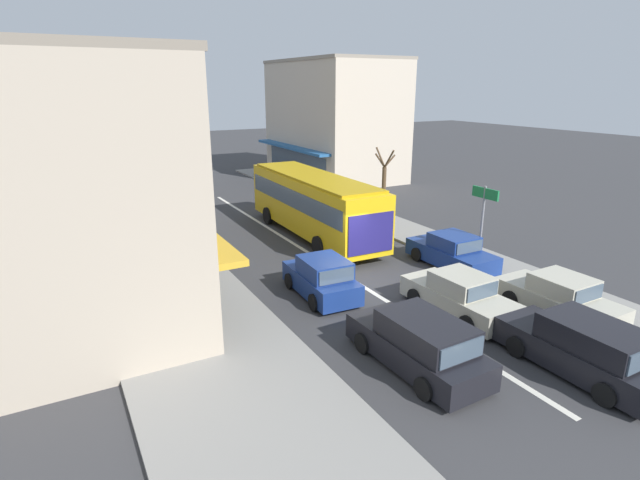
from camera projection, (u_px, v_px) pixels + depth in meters
name	position (u px, v px, depth m)	size (l,w,h in m)	color
ground_plane	(354.00, 281.00, 20.27)	(140.00, 140.00, 0.00)	#353538
lane_centre_line	(309.00, 253.00, 23.62)	(0.20, 28.00, 0.01)	silver
sidewalk_left	(153.00, 263.00, 22.17)	(5.20, 44.00, 0.14)	gray
kerb_right	(390.00, 225.00, 28.11)	(2.80, 44.00, 0.12)	gray
shopfront_corner_near	(58.00, 203.00, 14.62)	(8.40, 7.17, 8.67)	#B2A38E
shopfront_mid_block	(53.00, 182.00, 21.79)	(8.76, 9.09, 7.17)	#B2A38E
shopfront_far_end	(47.00, 144.00, 28.95)	(7.78, 7.93, 8.72)	gray
building_right_far	(333.00, 119.00, 42.23)	(8.13, 12.72, 9.65)	beige
city_bus	(314.00, 201.00, 25.76)	(2.90, 10.90, 3.23)	yellow
sedan_adjacent_lane_trail	(459.00, 295.00, 17.27)	(2.02, 4.26, 1.47)	#B7B29E
wagon_queue_far_back	(584.00, 348.00, 13.64)	(1.96, 4.51, 1.58)	black
hatchback_behind_bus_mid	(322.00, 278.00, 18.66)	(1.95, 3.77, 1.54)	navy
wagon_adjacent_lane_lead	(419.00, 344.00, 13.90)	(2.05, 4.56, 1.58)	black
parked_sedan_kerb_front	(559.00, 298.00, 17.07)	(1.94, 4.22, 1.47)	#B7B29E
parked_sedan_kerb_second	(452.00, 252.00, 21.74)	(1.91, 4.20, 1.47)	navy
traffic_light_downstreet	(155.00, 159.00, 33.70)	(0.33, 0.24, 4.20)	gray
directional_road_sign	(484.00, 208.00, 21.03)	(0.10, 1.40, 3.60)	gray
street_tree_right	(384.00, 188.00, 28.48)	(1.38, 1.71, 4.24)	brown
pedestrian_with_handbag_near	(212.00, 244.00, 21.54)	(0.43, 0.65, 1.63)	#4C4742
pedestrian_browsing_midblock	(163.00, 203.00, 28.89)	(0.39, 0.47, 1.63)	#232838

